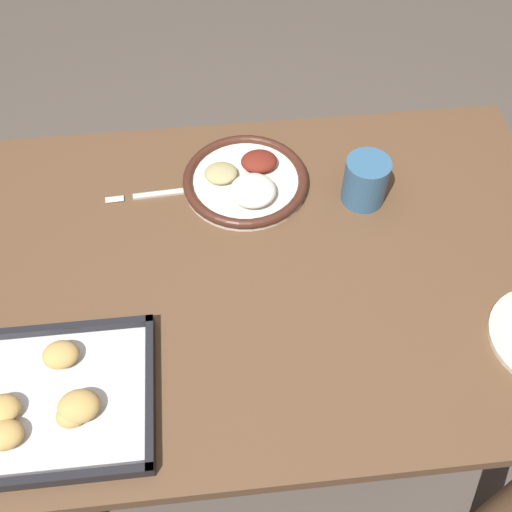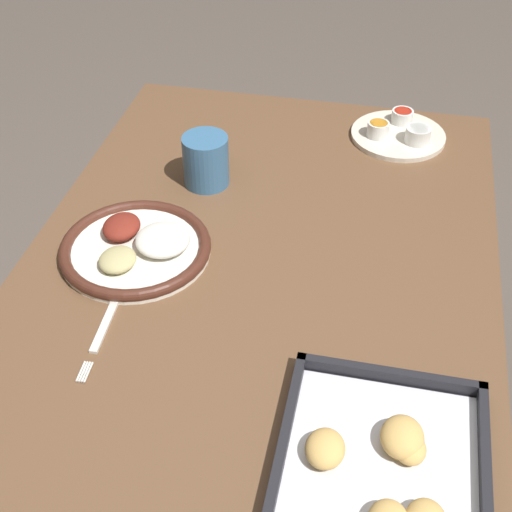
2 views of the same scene
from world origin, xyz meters
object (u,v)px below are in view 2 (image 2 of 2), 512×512
object	(u,v)px
saucer_plate	(399,132)
drinking_cup	(206,161)
dinner_plate	(136,248)
baking_tray	(381,491)
fork	(106,323)

from	to	relation	value
saucer_plate	drinking_cup	size ratio (longest dim) A/B	2.00
dinner_plate	drinking_cup	world-z (taller)	drinking_cup
saucer_plate	dinner_plate	bearing A→B (deg)	-41.06
baking_tray	dinner_plate	bearing A→B (deg)	-130.22
dinner_plate	baking_tray	xyz separation A→B (m)	(0.35, 0.42, -0.00)
fork	drinking_cup	world-z (taller)	drinking_cup
fork	saucer_plate	bearing A→B (deg)	144.60
drinking_cup	fork	bearing A→B (deg)	-7.37
saucer_plate	baking_tray	size ratio (longest dim) A/B	0.51
fork	baking_tray	world-z (taller)	baking_tray
dinner_plate	baking_tray	size ratio (longest dim) A/B	0.66
dinner_plate	baking_tray	distance (m)	0.55
baking_tray	drinking_cup	xyz separation A→B (m)	(-0.57, -0.36, 0.04)
dinner_plate	fork	size ratio (longest dim) A/B	1.24
baking_tray	saucer_plate	bearing A→B (deg)	-178.11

